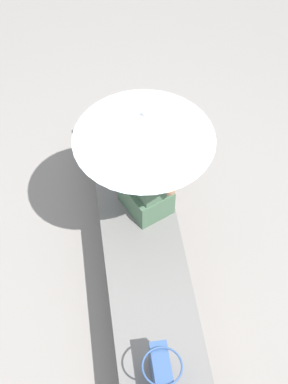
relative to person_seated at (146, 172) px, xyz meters
name	(u,v)px	position (x,y,z in m)	size (l,w,h in m)	color
ground_plane	(142,268)	(0.29, -0.07, -0.80)	(14.00, 14.00, 0.00)	gray
stone_bench	(142,254)	(0.29, -0.07, -0.60)	(2.65, 0.56, 0.42)	slate
person_seated	(146,172)	(0.00, 0.00, 0.00)	(0.51, 0.40, 0.90)	#47664C
parasol	(144,127)	(0.04, -0.02, 0.48)	(0.90, 0.90, 1.00)	#B7B7BC
handbag_black	(162,375)	(1.31, -0.10, -0.25)	(0.32, 0.23, 0.28)	#335184
magazine	(123,142)	(-0.65, -0.09, -0.38)	(0.28, 0.20, 0.01)	#EAE04C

